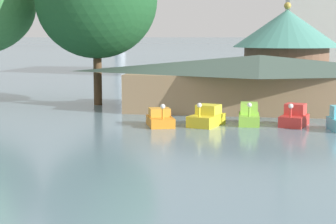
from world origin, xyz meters
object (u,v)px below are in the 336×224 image
object	(u,v)px
pedal_boat_yellow	(207,117)
boathouse	(259,81)
pedal_boat_orange	(160,119)
pedal_boat_red	(294,117)
green_roof_pavilion	(286,46)
shoreline_tree_mid	(96,0)
pedal_boat_lime	(249,116)

from	to	relation	value
pedal_boat_yellow	boathouse	distance (m)	8.97
pedal_boat_orange	pedal_boat_yellow	xyz separation A→B (m)	(2.95, 0.59, 0.08)
pedal_boat_yellow	boathouse	xyz separation A→B (m)	(3.24, 8.19, 1.72)
pedal_boat_orange	pedal_boat_yellow	bearing A→B (deg)	82.61
pedal_boat_yellow	pedal_boat_red	size ratio (longest dim) A/B	1.12
pedal_boat_orange	green_roof_pavilion	xyz separation A→B (m)	(8.68, 22.78, 4.21)
pedal_boat_orange	boathouse	world-z (taller)	boathouse
pedal_boat_red	pedal_boat_orange	bearing A→B (deg)	-64.65
shoreline_tree_mid	boathouse	bearing A→B (deg)	-6.19
pedal_boat_orange	pedal_boat_red	distance (m)	8.65
pedal_boat_red	pedal_boat_yellow	bearing A→B (deg)	-65.59
pedal_boat_red	green_roof_pavilion	world-z (taller)	green_roof_pavilion
green_roof_pavilion	shoreline_tree_mid	xyz separation A→B (m)	(-15.77, -12.56, 3.98)
shoreline_tree_mid	green_roof_pavilion	bearing A→B (deg)	38.55
pedal_boat_orange	pedal_boat_yellow	size ratio (longest dim) A/B	0.93
pedal_boat_orange	boathouse	xyz separation A→B (m)	(6.19, 8.78, 1.80)
pedal_boat_red	shoreline_tree_mid	world-z (taller)	shoreline_tree_mid
shoreline_tree_mid	pedal_boat_orange	bearing A→B (deg)	-55.25
pedal_boat_orange	pedal_boat_lime	xyz separation A→B (m)	(5.62, 1.64, 0.10)
pedal_boat_lime	green_roof_pavilion	world-z (taller)	green_roof_pavilion
pedal_boat_lime	shoreline_tree_mid	distance (m)	17.34
pedal_boat_yellow	shoreline_tree_mid	distance (m)	16.09
pedal_boat_lime	shoreline_tree_mid	bearing A→B (deg)	-126.14
pedal_boat_orange	pedal_boat_red	bearing A→B (deg)	80.85
pedal_boat_red	green_roof_pavilion	xyz separation A→B (m)	(0.15, 21.34, 4.10)
pedal_boat_yellow	shoreline_tree_mid	bearing A→B (deg)	-116.17
boathouse	pedal_boat_red	bearing A→B (deg)	-72.31
pedal_boat_orange	green_roof_pavilion	world-z (taller)	green_roof_pavilion
pedal_boat_yellow	shoreline_tree_mid	world-z (taller)	shoreline_tree_mid
pedal_boat_orange	shoreline_tree_mid	distance (m)	14.89
green_roof_pavilion	shoreline_tree_mid	size ratio (longest dim) A/B	0.79
green_roof_pavilion	pedal_boat_red	bearing A→B (deg)	-90.40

